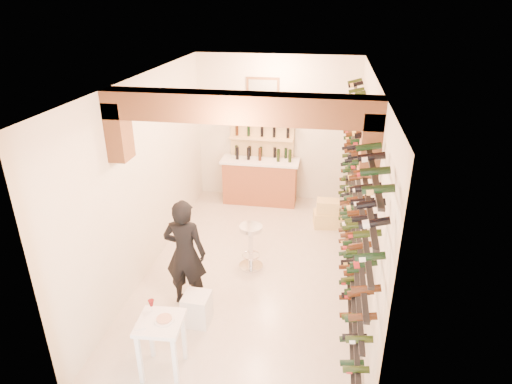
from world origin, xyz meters
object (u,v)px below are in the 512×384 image
(chrome_barstool, at_px, (251,243))
(crate_lower, at_px, (327,219))
(back_counter, at_px, (260,180))
(wine_rack, at_px, (352,192))
(white_stool, at_px, (197,309))
(person, at_px, (185,253))
(tasting_table, at_px, (161,330))

(chrome_barstool, bearing_deg, crate_lower, 53.37)
(back_counter, distance_m, chrome_barstool, 2.63)
(wine_rack, bearing_deg, crate_lower, 100.40)
(crate_lower, bearing_deg, white_stool, -118.96)
(white_stool, height_order, person, person)
(tasting_table, height_order, chrome_barstool, tasting_table)
(wine_rack, distance_m, back_counter, 3.38)
(tasting_table, distance_m, chrome_barstool, 2.52)
(back_counter, xyz_separation_m, white_stool, (-0.25, -4.12, -0.30))
(back_counter, distance_m, person, 3.74)
(tasting_table, distance_m, person, 1.37)
(person, relative_size, chrome_barstool, 2.14)
(back_counter, relative_size, white_stool, 3.72)
(back_counter, relative_size, crate_lower, 3.23)
(wine_rack, relative_size, crate_lower, 10.82)
(wine_rack, height_order, white_stool, wine_rack)
(wine_rack, distance_m, tasting_table, 3.40)
(back_counter, bearing_deg, crate_lower, -31.42)
(white_stool, distance_m, chrome_barstool, 1.60)
(tasting_table, height_order, white_stool, tasting_table)
(white_stool, bearing_deg, chrome_barstool, 71.27)
(white_stool, distance_m, crate_lower, 3.65)
(person, bearing_deg, tasting_table, 95.16)
(tasting_table, bearing_deg, person, 91.19)
(wine_rack, height_order, tasting_table, wine_rack)
(wine_rack, xyz_separation_m, person, (-2.35, -1.05, -0.69))
(back_counter, height_order, crate_lower, back_counter)
(person, bearing_deg, crate_lower, -126.11)
(tasting_table, xyz_separation_m, crate_lower, (1.92, 4.11, -0.47))
(wine_rack, height_order, person, wine_rack)
(white_stool, distance_m, person, 0.80)
(wine_rack, xyz_separation_m, back_counter, (-1.83, 2.65, -1.02))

